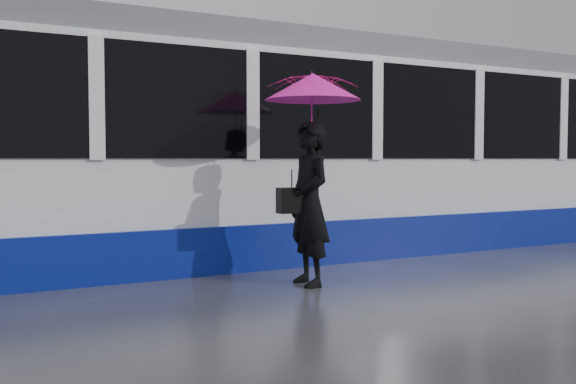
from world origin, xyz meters
TOP-DOWN VIEW (x-y plane):
  - ground at (0.00, 0.00)m, footprint 90.00×90.00m
  - rails at (0.00, 2.50)m, footprint 34.00×1.51m
  - tram at (2.21, 2.50)m, footprint 26.00×2.56m
  - woman at (-0.09, 0.13)m, footprint 0.49×0.72m
  - umbrella at (-0.04, 0.13)m, footprint 1.18×1.18m
  - handbag at (-0.31, 0.15)m, footprint 0.35×0.16m

SIDE VIEW (x-z plane):
  - ground at x=0.00m, z-range 0.00..0.00m
  - rails at x=0.00m, z-range 0.00..0.02m
  - woman at x=-0.09m, z-range 0.00..1.93m
  - handbag at x=-0.31m, z-range 0.77..1.25m
  - tram at x=2.21m, z-range -0.04..3.31m
  - umbrella at x=-0.04m, z-range 1.46..2.77m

